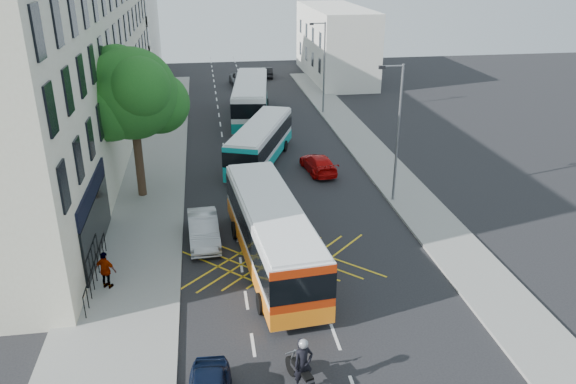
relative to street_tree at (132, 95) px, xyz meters
name	(u,v)px	position (x,y,z in m)	size (l,w,h in m)	color
ground	(335,337)	(8.51, -14.97, -6.29)	(120.00, 120.00, 0.00)	black
pavement_left	(143,195)	(0.01, 0.03, -6.22)	(5.00, 70.00, 0.15)	gray
pavement_right	(396,181)	(16.01, 0.03, -6.22)	(3.00, 70.00, 0.15)	gray
terrace_main	(64,60)	(-5.49, 9.52, 0.46)	(8.30, 45.00, 13.50)	beige
terrace_far	(120,30)	(-5.49, 40.03, -1.29)	(8.00, 20.00, 10.00)	silver
building_right	(335,43)	(19.51, 33.03, -2.29)	(6.00, 18.00, 8.00)	silver
street_tree	(132,95)	(0.00, 0.00, 0.00)	(6.30, 5.70, 8.80)	#382619
lamp_near	(397,127)	(14.71, -2.97, -1.68)	(1.45, 0.15, 8.00)	slate
lamp_far	(323,63)	(14.71, 17.03, -1.68)	(1.45, 0.15, 8.00)	slate
railings	(95,270)	(-1.19, -9.67, -5.57)	(0.08, 5.60, 1.14)	black
bus_near	(272,233)	(6.78, -9.14, -4.63)	(3.61, 11.43, 3.16)	silver
bus_mid	(261,142)	(7.76, 4.96, -4.81)	(5.73, 10.16, 2.81)	silver
bus_far	(251,99)	(8.14, 16.43, -4.50)	(4.24, 12.32, 3.39)	silver
motorbike	(303,367)	(6.75, -17.59, -5.30)	(0.92, 2.31, 2.11)	black
parked_car_silver	(204,229)	(3.61, -6.36, -5.59)	(1.49, 4.27, 1.41)	#B2B5BA
red_hatchback	(318,164)	(11.39, 2.52, -5.69)	(1.68, 4.14, 1.20)	#BA0808
distant_car_grey	(241,80)	(8.27, 29.88, -5.61)	(2.26, 4.91, 1.36)	#414349
distant_car_dark	(267,72)	(11.64, 34.09, -5.70)	(1.26, 3.61, 1.19)	black
pedestrian_far	(106,270)	(-0.63, -10.27, -5.27)	(1.02, 0.42, 1.74)	gray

